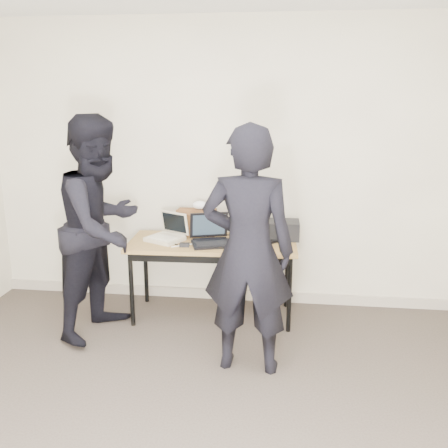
% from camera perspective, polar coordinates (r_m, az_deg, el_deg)
% --- Properties ---
extents(room, '(4.60, 4.60, 2.80)m').
position_cam_1_polar(room, '(2.57, -6.60, -0.35)').
color(room, '#423932').
rests_on(room, ground).
extents(desk, '(1.52, 0.71, 0.72)m').
position_cam_1_polar(desk, '(4.50, -1.34, -2.79)').
color(desk, olive).
rests_on(desk, ground).
extents(laptop_beige, '(0.40, 0.40, 0.24)m').
position_cam_1_polar(laptop_beige, '(4.56, -6.50, -1.22)').
color(laptop_beige, beige).
rests_on(laptop_beige, desk).
extents(laptop_center, '(0.42, 0.42, 0.26)m').
position_cam_1_polar(laptop_center, '(4.43, -1.53, -1.47)').
color(laptop_center, black).
rests_on(laptop_center, desk).
extents(laptop_right, '(0.46, 0.46, 0.24)m').
position_cam_1_polar(laptop_right, '(4.56, 4.05, -1.09)').
color(laptop_right, black).
rests_on(laptop_right, desk).
extents(leather_satchel, '(0.36, 0.18, 0.25)m').
position_cam_1_polar(leather_satchel, '(4.69, -3.13, 0.30)').
color(leather_satchel, brown).
rests_on(leather_satchel, desk).
extents(tissue, '(0.14, 0.11, 0.08)m').
position_cam_1_polar(tissue, '(4.65, -2.79, 2.17)').
color(tissue, white).
rests_on(tissue, leather_satchel).
extents(equipment_box, '(0.29, 0.25, 0.17)m').
position_cam_1_polar(equipment_box, '(4.60, 6.78, -0.66)').
color(equipment_box, black).
rests_on(equipment_box, desk).
extents(power_brick, '(0.09, 0.06, 0.03)m').
position_cam_1_polar(power_brick, '(4.36, -4.54, -2.40)').
color(power_brick, black).
rests_on(power_brick, desk).
extents(cables, '(1.02, 0.47, 0.01)m').
position_cam_1_polar(cables, '(4.48, -1.87, -2.03)').
color(cables, silver).
rests_on(cables, desk).
extents(person_typist, '(0.68, 0.46, 1.83)m').
position_cam_1_polar(person_typist, '(3.58, 2.76, -3.15)').
color(person_typist, black).
rests_on(person_typist, ground).
extents(person_observer, '(0.95, 1.08, 1.86)m').
position_cam_1_polar(person_observer, '(4.29, -13.84, -0.35)').
color(person_observer, black).
rests_on(person_observer, ground).
extents(baseboard, '(4.50, 0.03, 0.10)m').
position_cam_1_polar(baseboard, '(5.08, -0.25, -8.00)').
color(baseboard, '#B0A392').
rests_on(baseboard, ground).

